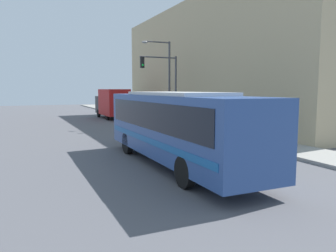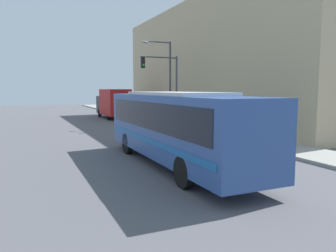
# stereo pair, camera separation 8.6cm
# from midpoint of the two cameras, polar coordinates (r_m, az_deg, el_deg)

# --- Properties ---
(ground_plane) EXTENTS (120.00, 120.00, 0.00)m
(ground_plane) POSITION_cam_midpoint_polar(r_m,az_deg,el_deg) (13.69, 6.57, -7.24)
(ground_plane) COLOR #515156
(sidewalk) EXTENTS (2.84, 70.00, 0.16)m
(sidewalk) POSITION_cam_midpoint_polar(r_m,az_deg,el_deg) (34.03, -2.45, 1.11)
(sidewalk) COLOR gray
(sidewalk) RESTS_ON ground_plane
(building_facade) EXTENTS (6.00, 30.30, 11.29)m
(building_facade) POSITION_cam_midpoint_polar(r_m,az_deg,el_deg) (32.57, 7.49, 10.62)
(building_facade) COLOR tan
(building_facade) RESTS_ON ground_plane
(city_bus) EXTENTS (2.64, 10.79, 3.11)m
(city_bus) POSITION_cam_midpoint_polar(r_m,az_deg,el_deg) (13.67, 1.28, 0.50)
(city_bus) COLOR #2D4C8C
(city_bus) RESTS_ON ground_plane
(delivery_truck) EXTENTS (2.28, 6.85, 3.23)m
(delivery_truck) POSITION_cam_midpoint_polar(r_m,az_deg,el_deg) (36.72, -9.78, 4.01)
(delivery_truck) COLOR #B21919
(delivery_truck) RESTS_ON ground_plane
(fire_hydrant) EXTENTS (0.23, 0.31, 0.75)m
(fire_hydrant) POSITION_cam_midpoint_polar(r_m,az_deg,el_deg) (19.77, 13.06, -1.57)
(fire_hydrant) COLOR gold
(fire_hydrant) RESTS_ON sidewalk
(traffic_light_pole) EXTENTS (3.28, 0.35, 5.81)m
(traffic_light_pole) POSITION_cam_midpoint_polar(r_m,az_deg,el_deg) (27.34, -0.74, 8.27)
(traffic_light_pole) COLOR #47474C
(traffic_light_pole) RESTS_ON sidewalk
(parking_meter) EXTENTS (0.14, 0.14, 1.30)m
(parking_meter) POSITION_cam_midpoint_polar(r_m,az_deg,el_deg) (22.09, 8.42, 0.68)
(parking_meter) COLOR #47474C
(parking_meter) RESTS_ON sidewalk
(street_lamp) EXTENTS (2.67, 0.28, 7.20)m
(street_lamp) POSITION_cam_midpoint_polar(r_m,az_deg,el_deg) (29.05, -0.48, 8.83)
(street_lamp) COLOR #47474C
(street_lamp) RESTS_ON sidewalk
(pedestrian_near_corner) EXTENTS (0.34, 0.34, 1.70)m
(pedestrian_near_corner) POSITION_cam_midpoint_polar(r_m,az_deg,el_deg) (26.92, 3.75, 1.71)
(pedestrian_near_corner) COLOR #47382D
(pedestrian_near_corner) RESTS_ON sidewalk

